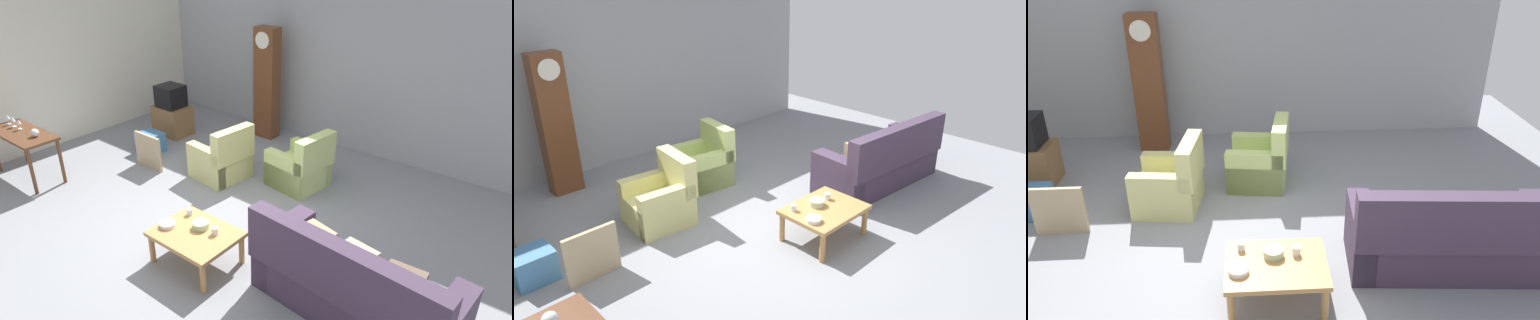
{
  "view_description": "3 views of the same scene",
  "coord_description": "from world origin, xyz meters",
  "views": [
    {
      "loc": [
        3.7,
        -3.55,
        3.49
      ],
      "look_at": [
        0.34,
        0.64,
        0.87
      ],
      "focal_mm": 31.64,
      "sensor_mm": 36.0,
      "label": 1
    },
    {
      "loc": [
        -3.7,
        -3.76,
        3.29
      ],
      "look_at": [
        0.31,
        0.24,
        0.86
      ],
      "focal_mm": 33.1,
      "sensor_mm": 36.0,
      "label": 2
    },
    {
      "loc": [
        0.26,
        -4.32,
        3.34
      ],
      "look_at": [
        0.58,
        0.51,
        0.95
      ],
      "focal_mm": 34.69,
      "sensor_mm": 36.0,
      "label": 3
    }
  ],
  "objects": [
    {
      "name": "ground_plane",
      "position": [
        0.0,
        0.0,
        0.0
      ],
      "size": [
        10.4,
        10.4,
        0.0
      ],
      "primitive_type": "plane",
      "color": "gray"
    },
    {
      "name": "garage_door_wall",
      "position": [
        0.0,
        3.6,
        1.6
      ],
      "size": [
        8.4,
        0.16,
        3.2
      ],
      "primitive_type": "cube",
      "color": "#9EA0A5",
      "rests_on": "ground_plane"
    },
    {
      "name": "couch_floral",
      "position": [
        2.26,
        -0.23,
        0.36
      ],
      "size": [
        2.16,
        1.04,
        1.04
      ],
      "color": "#423347",
      "rests_on": "ground_plane"
    },
    {
      "name": "armchair_olive_near",
      "position": [
        -0.8,
        1.19,
        0.31
      ],
      "size": [
        0.87,
        0.84,
        0.92
      ],
      "color": "#CCC67A",
      "rests_on": "ground_plane"
    },
    {
      "name": "armchair_olive_far",
      "position": [
        0.34,
        1.75,
        0.31
      ],
      "size": [
        0.88,
        0.86,
        0.92
      ],
      "color": "#BED479",
      "rests_on": "ground_plane"
    },
    {
      "name": "coffee_table_wood",
      "position": [
        0.43,
        -0.6,
        0.37
      ],
      "size": [
        0.96,
        0.76,
        0.43
      ],
      "color": "#B27F47",
      "rests_on": "ground_plane"
    },
    {
      "name": "grandfather_clock",
      "position": [
        -1.31,
        3.04,
        1.06
      ],
      "size": [
        0.44,
        0.3,
        2.11
      ],
      "color": "brown",
      "rests_on": "ground_plane"
    },
    {
      "name": "framed_picture_leaning",
      "position": [
        -2.01,
        0.68,
        0.3
      ],
      "size": [
        0.6,
        0.05,
        0.6
      ],
      "primitive_type": "cube",
      "color": "tan",
      "rests_on": "ground_plane"
    },
    {
      "name": "storage_box_blue",
      "position": [
        -2.5,
        1.11,
        0.18
      ],
      "size": [
        0.43,
        0.39,
        0.36
      ],
      "primitive_type": "cube",
      "color": "teal",
      "rests_on": "ground_plane"
    },
    {
      "name": "glass_dome_cloche",
      "position": [
        -2.92,
        -0.7,
        0.85
      ],
      "size": [
        0.12,
        0.12,
        0.12
      ],
      "primitive_type": "sphere",
      "color": "silver",
      "rests_on": "console_table_dark"
    },
    {
      "name": "cup_white_porcelain",
      "position": [
        0.63,
        -0.48,
        0.47
      ],
      "size": [
        0.08,
        0.08,
        0.09
      ],
      "primitive_type": "cylinder",
      "color": "white",
      "rests_on": "coffee_table_wood"
    },
    {
      "name": "cup_blue_rimmed",
      "position": [
        0.1,
        -0.37,
        0.47
      ],
      "size": [
        0.07,
        0.07,
        0.08
      ],
      "primitive_type": "cylinder",
      "color": "silver",
      "rests_on": "coffee_table_wood"
    },
    {
      "name": "bowl_white_stacked",
      "position": [
        0.08,
        -0.71,
        0.45
      ],
      "size": [
        0.19,
        0.19,
        0.05
      ],
      "primitive_type": "cylinder",
      "color": "white",
      "rests_on": "coffee_table_wood"
    },
    {
      "name": "bowl_shallow_green",
      "position": [
        0.41,
        -0.49,
        0.47
      ],
      "size": [
        0.2,
        0.2,
        0.08
      ],
      "primitive_type": "cylinder",
      "color": "#B2C69E",
      "rests_on": "coffee_table_wood"
    }
  ]
}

